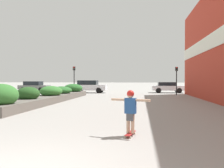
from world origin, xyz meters
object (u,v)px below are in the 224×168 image
at_px(skateboarder, 130,107).
at_px(car_center_left, 34,86).
at_px(traffic_light_left, 74,75).
at_px(car_leftmost, 89,86).
at_px(skateboard, 130,134).
at_px(car_rightmost, 168,87).
at_px(traffic_light_right, 177,76).

xyz_separation_m(skateboarder, car_center_left, (-16.01, 25.01, -0.10)).
bearing_deg(traffic_light_left, skateboarder, -67.85).
relative_size(car_leftmost, traffic_light_left, 1.39).
relative_size(skateboard, car_rightmost, 0.18).
bearing_deg(car_leftmost, skateboarder, 16.71).
distance_m(skateboarder, traffic_light_right, 19.54).
relative_size(skateboarder, traffic_light_right, 0.41).
relative_size(car_leftmost, traffic_light_right, 1.46).
bearing_deg(traffic_light_right, car_center_left, 163.56).
xyz_separation_m(skateboarder, car_rightmost, (3.97, 23.73, -0.12)).
relative_size(car_leftmost, car_center_left, 1.04).
distance_m(car_center_left, traffic_light_left, 10.14).
height_order(skateboarder, traffic_light_right, traffic_light_right).
xyz_separation_m(skateboarder, traffic_light_right, (4.38, 19.00, 1.33)).
bearing_deg(car_rightmost, skateboard, -9.49).
bearing_deg(car_rightmost, traffic_light_right, 4.94).
bearing_deg(traffic_light_right, car_leftmost, 163.29).
bearing_deg(skateboarder, traffic_light_right, 90.12).
distance_m(skateboard, traffic_light_left, 20.87).
xyz_separation_m(skateboard, skateboarder, (-0.00, -0.00, 0.83)).
bearing_deg(skateboarder, car_rightmost, 93.61).
bearing_deg(car_center_left, car_rightmost, 86.34).
relative_size(skateboarder, car_rightmost, 0.31).
height_order(skateboard, traffic_light_left, traffic_light_left).
distance_m(skateboarder, car_leftmost, 23.31).
bearing_deg(traffic_light_left, traffic_light_right, -1.04).
distance_m(skateboard, skateboarder, 0.83).
bearing_deg(skateboarder, car_leftmost, 119.80).
relative_size(skateboard, car_leftmost, 0.16).
bearing_deg(skateboard, traffic_light_right, 90.12).
distance_m(car_rightmost, traffic_light_right, 4.97).
bearing_deg(car_leftmost, traffic_light_left, -19.85).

